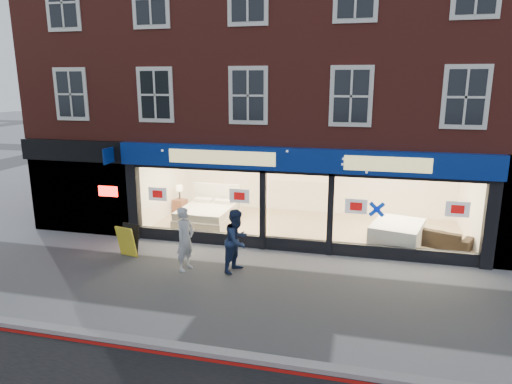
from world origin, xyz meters
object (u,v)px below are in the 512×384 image
at_px(sofa, 438,237).
at_px(pedestrian_blue, 237,241).
at_px(mattress_stack, 397,234).
at_px(display_bed, 208,214).
at_px(a_board, 128,240).
at_px(pedestrian_grey, 185,239).

relative_size(sofa, pedestrian_blue, 1.09).
bearing_deg(mattress_stack, display_bed, 174.11).
distance_m(display_bed, a_board, 3.63).
bearing_deg(display_bed, a_board, -110.24).
xyz_separation_m(display_bed, mattress_stack, (6.64, -0.69, 0.01)).
bearing_deg(mattress_stack, pedestrian_grey, -151.19).
xyz_separation_m(mattress_stack, sofa, (1.29, 0.24, -0.08)).
xyz_separation_m(display_bed, a_board, (-1.36, -3.37, 0.03)).
height_order(display_bed, pedestrian_blue, pedestrian_blue).
distance_m(mattress_stack, pedestrian_grey, 6.74).
xyz_separation_m(a_board, pedestrian_grey, (2.10, -0.56, 0.42)).
bearing_deg(a_board, pedestrian_grey, -3.70).
distance_m(mattress_stack, pedestrian_blue, 5.38).
bearing_deg(pedestrian_grey, pedestrian_blue, -65.60).
relative_size(mattress_stack, pedestrian_grey, 1.18).
distance_m(display_bed, mattress_stack, 6.68).
height_order(mattress_stack, pedestrian_blue, pedestrian_blue).
relative_size(display_bed, pedestrian_blue, 1.30).
distance_m(display_bed, pedestrian_grey, 4.02).
relative_size(mattress_stack, pedestrian_blue, 1.20).
height_order(mattress_stack, pedestrian_grey, pedestrian_grey).
xyz_separation_m(sofa, pedestrian_blue, (-5.75, -3.22, 0.51)).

